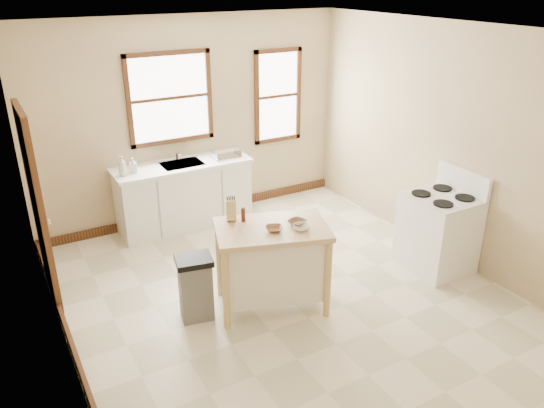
{
  "coord_description": "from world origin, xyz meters",
  "views": [
    {
      "loc": [
        -2.57,
        -4.25,
        3.29
      ],
      "look_at": [
        0.07,
        0.4,
        0.93
      ],
      "focal_mm": 35.0,
      "sensor_mm": 36.0,
      "label": 1
    }
  ],
  "objects_px": {
    "kitchen_island": "(272,267)",
    "knife_block": "(231,211)",
    "bowl_b": "(297,223)",
    "bowl_c": "(301,227)",
    "bowl_a": "(274,229)",
    "trash_bin": "(196,288)",
    "soap_bottle_b": "(133,165)",
    "dish_rack": "(226,154)",
    "soap_bottle_a": "(122,166)",
    "gas_stove": "(439,222)",
    "pepper_grinder": "(243,215)"
  },
  "relations": [
    {
      "from": "dish_rack",
      "to": "bowl_b",
      "type": "xyz_separation_m",
      "value": [
        -0.28,
        -2.31,
        -0.02
      ]
    },
    {
      "from": "kitchen_island",
      "to": "trash_bin",
      "type": "relative_size",
      "value": 1.63
    },
    {
      "from": "bowl_b",
      "to": "trash_bin",
      "type": "relative_size",
      "value": 0.26
    },
    {
      "from": "soap_bottle_b",
      "to": "trash_bin",
      "type": "distance_m",
      "value": 2.19
    },
    {
      "from": "trash_bin",
      "to": "gas_stove",
      "type": "relative_size",
      "value": 0.58
    },
    {
      "from": "bowl_b",
      "to": "bowl_c",
      "type": "bearing_deg",
      "value": -104.3
    },
    {
      "from": "soap_bottle_a",
      "to": "bowl_b",
      "type": "relative_size",
      "value": 1.41
    },
    {
      "from": "soap_bottle_b",
      "to": "knife_block",
      "type": "height_order",
      "value": "knife_block"
    },
    {
      "from": "kitchen_island",
      "to": "knife_block",
      "type": "distance_m",
      "value": 0.72
    },
    {
      "from": "soap_bottle_b",
      "to": "kitchen_island",
      "type": "relative_size",
      "value": 0.17
    },
    {
      "from": "soap_bottle_a",
      "to": "gas_stove",
      "type": "relative_size",
      "value": 0.21
    },
    {
      "from": "kitchen_island",
      "to": "bowl_a",
      "type": "bearing_deg",
      "value": -84.67
    },
    {
      "from": "kitchen_island",
      "to": "gas_stove",
      "type": "xyz_separation_m",
      "value": [
        2.11,
        -0.27,
        0.13
      ]
    },
    {
      "from": "trash_bin",
      "to": "kitchen_island",
      "type": "bearing_deg",
      "value": -2.21
    },
    {
      "from": "dish_rack",
      "to": "trash_bin",
      "type": "distance_m",
      "value": 2.51
    },
    {
      "from": "soap_bottle_b",
      "to": "kitchen_island",
      "type": "height_order",
      "value": "soap_bottle_b"
    },
    {
      "from": "soap_bottle_a",
      "to": "soap_bottle_b",
      "type": "xyz_separation_m",
      "value": [
        0.15,
        0.05,
        -0.03
      ]
    },
    {
      "from": "soap_bottle_b",
      "to": "pepper_grinder",
      "type": "xyz_separation_m",
      "value": [
        0.56,
        -2.02,
        -0.02
      ]
    },
    {
      "from": "bowl_a",
      "to": "bowl_c",
      "type": "xyz_separation_m",
      "value": [
        0.24,
        -0.11,
        0.0
      ]
    },
    {
      "from": "dish_rack",
      "to": "kitchen_island",
      "type": "xyz_separation_m",
      "value": [
        -0.53,
        -2.24,
        -0.51
      ]
    },
    {
      "from": "soap_bottle_b",
      "to": "dish_rack",
      "type": "height_order",
      "value": "soap_bottle_b"
    },
    {
      "from": "kitchen_island",
      "to": "dish_rack",
      "type": "bearing_deg",
      "value": 94.86
    },
    {
      "from": "dish_rack",
      "to": "knife_block",
      "type": "bearing_deg",
      "value": -105.55
    },
    {
      "from": "kitchen_island",
      "to": "pepper_grinder",
      "type": "xyz_separation_m",
      "value": [
        -0.19,
        0.26,
        0.54
      ]
    },
    {
      "from": "dish_rack",
      "to": "kitchen_island",
      "type": "relative_size",
      "value": 0.35
    },
    {
      "from": "soap_bottle_a",
      "to": "trash_bin",
      "type": "xyz_separation_m",
      "value": [
        0.12,
        -2.04,
        -0.7
      ]
    },
    {
      "from": "bowl_c",
      "to": "dish_rack",
      "type": "bearing_deg",
      "value": 82.76
    },
    {
      "from": "pepper_grinder",
      "to": "bowl_a",
      "type": "xyz_separation_m",
      "value": [
        0.17,
        -0.35,
        -0.05
      ]
    },
    {
      "from": "bowl_b",
      "to": "bowl_c",
      "type": "height_order",
      "value": "bowl_c"
    },
    {
      "from": "gas_stove",
      "to": "knife_block",
      "type": "bearing_deg",
      "value": 165.38
    },
    {
      "from": "gas_stove",
      "to": "trash_bin",
      "type": "bearing_deg",
      "value": 170.92
    },
    {
      "from": "dish_rack",
      "to": "knife_block",
      "type": "distance_m",
      "value": 2.05
    },
    {
      "from": "kitchen_island",
      "to": "bowl_a",
      "type": "relative_size",
      "value": 6.49
    },
    {
      "from": "bowl_c",
      "to": "gas_stove",
      "type": "bearing_deg",
      "value": -2.21
    },
    {
      "from": "dish_rack",
      "to": "trash_bin",
      "type": "height_order",
      "value": "dish_rack"
    },
    {
      "from": "pepper_grinder",
      "to": "bowl_c",
      "type": "bearing_deg",
      "value": -48.05
    },
    {
      "from": "soap_bottle_b",
      "to": "bowl_c",
      "type": "bearing_deg",
      "value": -52.52
    },
    {
      "from": "knife_block",
      "to": "bowl_a",
      "type": "bearing_deg",
      "value": -34.87
    },
    {
      "from": "soap_bottle_a",
      "to": "kitchen_island",
      "type": "bearing_deg",
      "value": -92.75
    },
    {
      "from": "soap_bottle_b",
      "to": "gas_stove",
      "type": "height_order",
      "value": "gas_stove"
    },
    {
      "from": "soap_bottle_a",
      "to": "kitchen_island",
      "type": "height_order",
      "value": "soap_bottle_a"
    },
    {
      "from": "knife_block",
      "to": "bowl_c",
      "type": "distance_m",
      "value": 0.75
    },
    {
      "from": "soap_bottle_a",
      "to": "bowl_c",
      "type": "distance_m",
      "value": 2.67
    },
    {
      "from": "knife_block",
      "to": "gas_stove",
      "type": "bearing_deg",
      "value": 9.68
    },
    {
      "from": "soap_bottle_a",
      "to": "gas_stove",
      "type": "height_order",
      "value": "gas_stove"
    },
    {
      "from": "soap_bottle_b",
      "to": "pepper_grinder",
      "type": "bearing_deg",
      "value": -58.44
    },
    {
      "from": "pepper_grinder",
      "to": "bowl_a",
      "type": "bearing_deg",
      "value": -64.03
    },
    {
      "from": "dish_rack",
      "to": "bowl_b",
      "type": "relative_size",
      "value": 2.16
    },
    {
      "from": "bowl_a",
      "to": "trash_bin",
      "type": "distance_m",
      "value": 1.01
    },
    {
      "from": "kitchen_island",
      "to": "bowl_a",
      "type": "height_order",
      "value": "bowl_a"
    }
  ]
}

